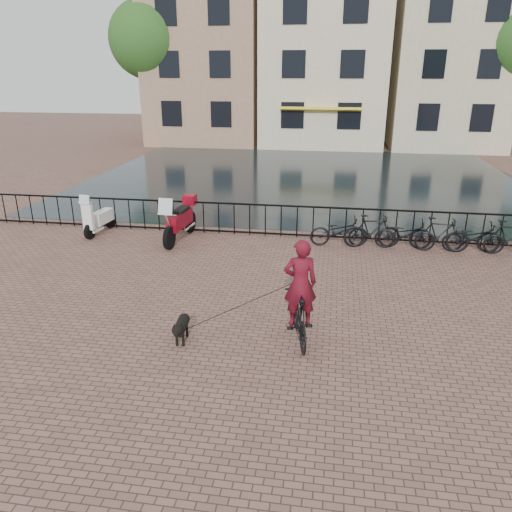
# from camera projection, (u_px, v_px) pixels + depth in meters

# --- Properties ---
(ground) EXTENTS (100.00, 100.00, 0.00)m
(ground) POSITION_uv_depth(u_px,v_px,m) (228.00, 385.00, 8.39)
(ground) COLOR brown
(ground) RESTS_ON ground
(canal_water) EXTENTS (20.00, 20.00, 0.00)m
(canal_water) POSITION_uv_depth(u_px,v_px,m) (302.00, 177.00, 24.37)
(canal_water) COLOR black
(canal_water) RESTS_ON ground
(railing) EXTENTS (20.00, 0.05, 1.02)m
(railing) POSITION_uv_depth(u_px,v_px,m) (281.00, 221.00, 15.60)
(railing) COLOR black
(railing) RESTS_ON ground
(canal_house_left) EXTENTS (7.50, 9.00, 12.80)m
(canal_house_left) POSITION_uv_depth(u_px,v_px,m) (211.00, 46.00, 34.94)
(canal_house_left) COLOR #956D57
(canal_house_left) RESTS_ON ground
(canal_house_mid) EXTENTS (8.00, 9.50, 11.80)m
(canal_house_mid) POSITION_uv_depth(u_px,v_px,m) (326.00, 54.00, 33.94)
(canal_house_mid) COLOR beige
(canal_house_mid) RESTS_ON ground
(canal_house_right) EXTENTS (7.00, 9.00, 13.30)m
(canal_house_right) POSITION_uv_depth(u_px,v_px,m) (450.00, 41.00, 32.49)
(canal_house_right) COLOR #B7AD88
(canal_house_right) RESTS_ON ground
(tree_far_left) EXTENTS (5.04, 5.04, 9.27)m
(tree_far_left) POSITION_uv_depth(u_px,v_px,m) (148.00, 39.00, 32.57)
(tree_far_left) COLOR black
(tree_far_left) RESTS_ON ground
(cyclist) EXTENTS (0.88, 1.84, 2.43)m
(cyclist) POSITION_uv_depth(u_px,v_px,m) (300.00, 297.00, 9.45)
(cyclist) COLOR black
(cyclist) RESTS_ON ground
(dog) EXTENTS (0.33, 0.84, 0.55)m
(dog) POSITION_uv_depth(u_px,v_px,m) (182.00, 328.00, 9.64)
(dog) COLOR black
(dog) RESTS_ON ground
(motorcycle) EXTENTS (0.72, 2.25, 1.58)m
(motorcycle) POSITION_uv_depth(u_px,v_px,m) (180.00, 215.00, 15.16)
(motorcycle) COLOR maroon
(motorcycle) RESTS_ON ground
(scooter) EXTENTS (0.62, 1.60, 1.45)m
(scooter) POSITION_uv_depth(u_px,v_px,m) (99.00, 211.00, 15.83)
(scooter) COLOR white
(scooter) RESTS_ON ground
(parked_bike_0) EXTENTS (1.78, 0.81, 0.90)m
(parked_bike_0) POSITION_uv_depth(u_px,v_px,m) (339.00, 231.00, 14.80)
(parked_bike_0) COLOR black
(parked_bike_0) RESTS_ON ground
(parked_bike_1) EXTENTS (1.71, 0.68, 1.00)m
(parked_bike_1) POSITION_uv_depth(u_px,v_px,m) (372.00, 231.00, 14.64)
(parked_bike_1) COLOR black
(parked_bike_1) RESTS_ON ground
(parked_bike_2) EXTENTS (1.75, 0.69, 0.90)m
(parked_bike_2) POSITION_uv_depth(u_px,v_px,m) (405.00, 234.00, 14.52)
(parked_bike_2) COLOR black
(parked_bike_2) RESTS_ON ground
(parked_bike_3) EXTENTS (1.70, 0.63, 1.00)m
(parked_bike_3) POSITION_uv_depth(u_px,v_px,m) (439.00, 234.00, 14.36)
(parked_bike_3) COLOR black
(parked_bike_3) RESTS_ON ground
(parked_bike_4) EXTENTS (1.72, 0.60, 0.90)m
(parked_bike_4) POSITION_uv_depth(u_px,v_px,m) (474.00, 238.00, 14.24)
(parked_bike_4) COLOR black
(parked_bike_4) RESTS_ON ground
(parked_bike_5) EXTENTS (1.70, 0.64, 1.00)m
(parked_bike_5) POSITION_uv_depth(u_px,v_px,m) (509.00, 238.00, 14.08)
(parked_bike_5) COLOR black
(parked_bike_5) RESTS_ON ground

